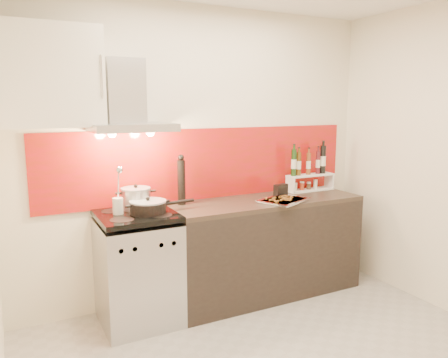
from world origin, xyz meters
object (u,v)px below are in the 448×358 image
baking_tray (284,200)px  saute_pan (149,207)px  pepper_mill (181,180)px  range_stove (138,270)px  stock_pot (136,198)px  counter (265,247)px

baking_tray → saute_pan: bearing=174.5°
pepper_mill → baking_tray: pepper_mill is taller
range_stove → saute_pan: (0.09, -0.04, 0.52)m
stock_pot → saute_pan: bearing=-73.9°
pepper_mill → range_stove: bearing=-160.3°
counter → baking_tray: size_ratio=3.52×
pepper_mill → baking_tray: 0.92m
saute_pan → pepper_mill: pepper_mill is taller
counter → saute_pan: saute_pan is taller
baking_tray → range_stove: bearing=173.2°
range_stove → baking_tray: size_ratio=1.78×
counter → saute_pan: 1.22m
baking_tray → stock_pot: bearing=166.8°
counter → baking_tray: baking_tray is taller
range_stove → saute_pan: saute_pan is taller
baking_tray → counter: bearing=119.4°
range_stove → pepper_mill: (0.45, 0.16, 0.67)m
counter → pepper_mill: (-0.75, 0.15, 0.66)m
saute_pan → counter: bearing=2.3°
range_stove → baking_tray: 1.38m
range_stove → stock_pot: stock_pot is taller
range_stove → counter: 1.20m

